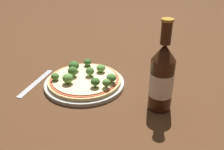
% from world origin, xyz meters
% --- Properties ---
extents(ground_plane, '(3.00, 3.00, 0.00)m').
position_xyz_m(ground_plane, '(0.00, 0.00, 0.00)').
color(ground_plane, '#4C2D19').
extents(plate, '(0.25, 0.25, 0.01)m').
position_xyz_m(plate, '(-0.01, 0.01, 0.01)').
color(plate, '#B2B7B2').
rests_on(plate, ground_plane).
extents(pizza, '(0.22, 0.22, 0.01)m').
position_xyz_m(pizza, '(-0.01, 0.01, 0.02)').
color(pizza, tan).
rests_on(pizza, plate).
extents(broccoli_floret_0, '(0.03, 0.03, 0.03)m').
position_xyz_m(broccoli_floret_0, '(-0.00, 0.02, 0.04)').
color(broccoli_floret_0, '#7A9E5B').
rests_on(broccoli_floret_0, pizza).
extents(broccoli_floret_1, '(0.03, 0.03, 0.03)m').
position_xyz_m(broccoli_floret_1, '(-0.04, -0.04, 0.04)').
color(broccoli_floret_1, '#7A9E5B').
rests_on(broccoli_floret_1, pizza).
extents(broccoli_floret_2, '(0.03, 0.03, 0.03)m').
position_xyz_m(broccoli_floret_2, '(0.04, -0.03, 0.04)').
color(broccoli_floret_2, '#7A9E5B').
rests_on(broccoli_floret_2, pizza).
extents(broccoli_floret_3, '(0.03, 0.03, 0.02)m').
position_xyz_m(broccoli_floret_3, '(0.02, 0.06, 0.04)').
color(broccoli_floret_3, '#7A9E5B').
rests_on(broccoli_floret_3, pizza).
extents(broccoli_floret_4, '(0.03, 0.03, 0.03)m').
position_xyz_m(broccoli_floret_4, '(-0.06, 0.04, 0.04)').
color(broccoli_floret_4, '#7A9E5B').
rests_on(broccoli_floret_4, pizza).
extents(broccoli_floret_5, '(0.02, 0.02, 0.02)m').
position_xyz_m(broccoli_floret_5, '(-0.04, 0.09, 0.04)').
color(broccoli_floret_5, '#7A9E5B').
rests_on(broccoli_floret_5, pizza).
extents(broccoli_floret_6, '(0.03, 0.03, 0.03)m').
position_xyz_m(broccoli_floret_6, '(0.08, 0.01, 0.04)').
color(broccoli_floret_6, '#7A9E5B').
rests_on(broccoli_floret_6, pizza).
extents(broccoli_floret_7, '(0.02, 0.02, 0.03)m').
position_xyz_m(broccoli_floret_7, '(0.07, -0.02, 0.04)').
color(broccoli_floret_7, '#7A9E5B').
rests_on(broccoli_floret_7, pizza).
extents(broccoli_floret_8, '(0.02, 0.02, 0.02)m').
position_xyz_m(broccoli_floret_8, '(-0.09, -0.04, 0.04)').
color(broccoli_floret_8, '#7A9E5B').
rests_on(broccoli_floret_8, pizza).
extents(broccoli_floret_9, '(0.03, 0.03, 0.03)m').
position_xyz_m(broccoli_floret_9, '(-0.05, -0.00, 0.04)').
color(broccoli_floret_9, '#7A9E5B').
rests_on(broccoli_floret_9, pizza).
extents(beer_bottle, '(0.06, 0.06, 0.24)m').
position_xyz_m(beer_bottle, '(0.23, -0.02, 0.09)').
color(beer_bottle, '#381E0F').
rests_on(beer_bottle, ground_plane).
extents(fork, '(0.03, 0.18, 0.00)m').
position_xyz_m(fork, '(-0.16, -0.04, 0.00)').
color(fork, '#B2B2B7').
rests_on(fork, ground_plane).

